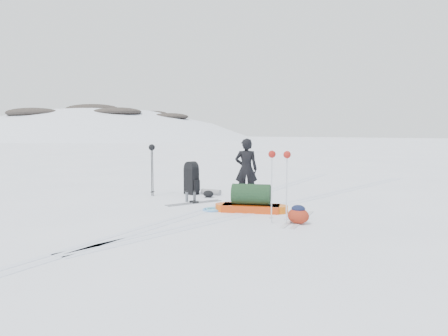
{
  "coord_description": "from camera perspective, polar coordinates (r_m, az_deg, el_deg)",
  "views": [
    {
      "loc": [
        5.98,
        -8.89,
        1.89
      ],
      "look_at": [
        0.1,
        0.09,
        0.95
      ],
      "focal_mm": 35.0,
      "sensor_mm": 36.0,
      "label": 1
    }
  ],
  "objects": [
    {
      "name": "stuff_sack",
      "position": [
        12.26,
        -2.06,
        -3.4
      ],
      "size": [
        0.32,
        0.25,
        0.2
      ],
      "rotation": [
        0.0,
        0.0,
        0.04
      ],
      "color": "black",
      "rests_on": "ground"
    },
    {
      "name": "ski_poles_silver",
      "position": [
        8.75,
        7.24,
        0.68
      ],
      "size": [
        0.47,
        0.17,
        1.48
      ],
      "rotation": [
        0.0,
        0.0,
        0.22
      ],
      "color": "silver",
      "rests_on": "ground"
    },
    {
      "name": "touring_skis_grey",
      "position": [
        11.34,
        -3.94,
        -4.54
      ],
      "size": [
        0.82,
        1.54,
        0.06
      ],
      "rotation": [
        0.0,
        0.0,
        1.17
      ],
      "color": "gray",
      "rests_on": "ground"
    },
    {
      "name": "ground",
      "position": [
        10.88,
        -0.71,
        -5.0
      ],
      "size": [
        200.0,
        200.0,
        0.0
      ],
      "primitive_type": "plane",
      "color": "white",
      "rests_on": "ground"
    },
    {
      "name": "ski_poles_black",
      "position": [
        12.64,
        -9.4,
        1.87
      ],
      "size": [
        0.18,
        0.21,
        1.48
      ],
      "rotation": [
        0.0,
        0.0,
        -0.29
      ],
      "color": "black",
      "rests_on": "ground"
    },
    {
      "name": "skier",
      "position": [
        11.78,
        2.92,
        -0.15
      ],
      "size": [
        0.72,
        0.64,
        1.66
      ],
      "primitive_type": "imported",
      "rotation": [
        0.0,
        0.0,
        3.65
      ],
      "color": "black",
      "rests_on": "ground"
    },
    {
      "name": "ski_tracks",
      "position": [
        11.3,
        4.36,
        -4.61
      ],
      "size": [
        3.38,
        17.97,
        0.01
      ],
      "color": "silver",
      "rests_on": "ground"
    },
    {
      "name": "touring_skis_white",
      "position": [
        9.41,
        9.63,
        -6.56
      ],
      "size": [
        0.64,
        1.96,
        0.07
      ],
      "rotation": [
        0.0,
        0.0,
        -1.39
      ],
      "color": "silver",
      "rests_on": "ground"
    },
    {
      "name": "small_daypack",
      "position": [
        8.96,
        9.67,
        -6.03
      ],
      "size": [
        0.49,
        0.4,
        0.38
      ],
      "rotation": [
        0.0,
        0.0,
        0.14
      ],
      "color": "maroon",
      "rests_on": "ground"
    },
    {
      "name": "thermos_pair",
      "position": [
        11.56,
        -4.4,
        -3.72
      ],
      "size": [
        0.2,
        0.29,
        0.3
      ],
      "rotation": [
        0.0,
        0.0,
        0.31
      ],
      "color": "slate",
      "rests_on": "ground"
    },
    {
      "name": "expedition_rucksack",
      "position": [
        12.81,
        -3.96,
        -1.47
      ],
      "size": [
        1.06,
        0.52,
        0.97
      ],
      "rotation": [
        0.0,
        0.0,
        -0.17
      ],
      "color": "black",
      "rests_on": "ground"
    },
    {
      "name": "rope_coil",
      "position": [
        10.29,
        -1.49,
        -5.42
      ],
      "size": [
        0.6,
        0.6,
        0.06
      ],
      "rotation": [
        0.0,
        0.0,
        0.4
      ],
      "color": "#599DD9",
      "rests_on": "ground"
    },
    {
      "name": "pulk_sled",
      "position": [
        10.13,
        3.57,
        -4.33
      ],
      "size": [
        1.75,
        1.07,
        0.65
      ],
      "rotation": [
        0.0,
        0.0,
        0.37
      ],
      "color": "#C5390B",
      "rests_on": "ground"
    }
  ]
}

